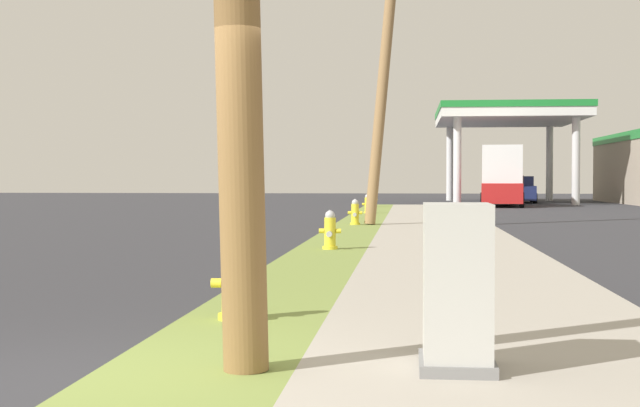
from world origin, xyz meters
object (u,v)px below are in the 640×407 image
(fire_hydrant_nearest, at_px, (233,286))
(truck_red_at_forecourt, at_px, (502,178))
(fire_hydrant_fifth, at_px, (373,200))
(car_navy_by_near_pump, at_px, (519,191))
(fire_hydrant_third, at_px, (355,213))
(car_black_by_far_pump, at_px, (507,189))
(fire_hydrant_second, at_px, (330,232))
(utility_cabinet, at_px, (457,293))
(fire_hydrant_fourth, at_px, (368,205))
(utility_pole_midground, at_px, (386,44))

(fire_hydrant_nearest, height_order, truck_red_at_forecourt, truck_red_at_forecourt)
(fire_hydrant_fifth, height_order, car_navy_by_near_pump, car_navy_by_near_pump)
(car_navy_by_near_pump, bearing_deg, fire_hydrant_third, -105.74)
(fire_hydrant_fifth, xyz_separation_m, car_navy_by_near_pump, (8.18, 12.14, 0.28))
(car_black_by_far_pump, height_order, truck_red_at_forecourt, truck_red_at_forecourt)
(car_navy_by_near_pump, height_order, truck_red_at_forecourt, truck_red_at_forecourt)
(fire_hydrant_second, bearing_deg, car_navy_by_near_pump, 78.00)
(utility_cabinet, xyz_separation_m, truck_red_at_forecourt, (4.45, 41.11, 0.82))
(fire_hydrant_fourth, xyz_separation_m, utility_pole_midground, (0.92, -8.08, 4.94))
(utility_cabinet, relative_size, car_navy_by_near_pump, 0.25)
(fire_hydrant_second, relative_size, fire_hydrant_third, 1.00)
(fire_hydrant_second, xyz_separation_m, utility_cabinet, (1.83, -10.61, 0.22))
(fire_hydrant_fifth, height_order, car_black_by_far_pump, car_black_by_far_pump)
(fire_hydrant_fourth, xyz_separation_m, utility_cabinet, (1.93, -28.14, 0.22))
(fire_hydrant_fifth, distance_m, utility_pole_midground, 16.73)
(fire_hydrant_second, bearing_deg, truck_red_at_forecourt, 78.35)
(fire_hydrant_nearest, xyz_separation_m, fire_hydrant_second, (0.18, 8.56, 0.00))
(fire_hydrant_third, height_order, fire_hydrant_fourth, same)
(fire_hydrant_second, relative_size, truck_red_at_forecourt, 0.11)
(utility_pole_midground, bearing_deg, car_black_by_far_pump, 78.35)
(fire_hydrant_third, height_order, car_navy_by_near_pump, car_navy_by_near_pump)
(car_navy_by_near_pump, xyz_separation_m, truck_red_at_forecourt, (-1.69, -7.05, 0.77))
(fire_hydrant_second, height_order, utility_cabinet, utility_cabinet)
(fire_hydrant_fourth, relative_size, truck_red_at_forecourt, 0.11)
(fire_hydrant_fourth, distance_m, utility_pole_midground, 9.51)
(fire_hydrant_nearest, height_order, car_navy_by_near_pump, car_navy_by_near_pump)
(fire_hydrant_fourth, bearing_deg, truck_red_at_forecourt, 63.79)
(fire_hydrant_second, height_order, fire_hydrant_third, same)
(fire_hydrant_second, distance_m, utility_cabinet, 10.76)
(car_black_by_far_pump, bearing_deg, fire_hydrant_second, -100.25)
(fire_hydrant_nearest, relative_size, fire_hydrant_fifth, 1.00)
(fire_hydrant_third, relative_size, fire_hydrant_fourth, 1.00)
(fire_hydrant_nearest, height_order, fire_hydrant_second, same)
(utility_pole_midground, xyz_separation_m, car_black_by_far_pump, (7.24, 35.09, -4.66))
(utility_cabinet, height_order, truck_red_at_forecourt, truck_red_at_forecourt)
(utility_pole_midground, height_order, truck_red_at_forecourt, utility_pole_midground)
(fire_hydrant_fifth, height_order, truck_red_at_forecourt, truck_red_at_forecourt)
(fire_hydrant_fourth, bearing_deg, car_navy_by_near_pump, 68.02)
(fire_hydrant_nearest, height_order, utility_cabinet, utility_cabinet)
(truck_red_at_forecourt, bearing_deg, fire_hydrant_nearest, -99.40)
(fire_hydrant_fifth, xyz_separation_m, truck_red_at_forecourt, (6.48, 5.10, 1.04))
(fire_hydrant_nearest, distance_m, utility_cabinet, 2.87)
(fire_hydrant_nearest, relative_size, car_navy_by_near_pump, 0.16)
(utility_cabinet, bearing_deg, fire_hydrant_second, 99.80)
(fire_hydrant_third, xyz_separation_m, car_navy_by_near_pump, (8.05, 28.55, 0.28))
(fire_hydrant_fourth, height_order, utility_cabinet, utility_cabinet)
(fire_hydrant_nearest, bearing_deg, car_navy_by_near_pump, 79.97)
(utility_pole_midground, relative_size, car_navy_by_near_pump, 2.24)
(fire_hydrant_third, height_order, truck_red_at_forecourt, truck_red_at_forecourt)
(fire_hydrant_nearest, relative_size, truck_red_at_forecourt, 0.11)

